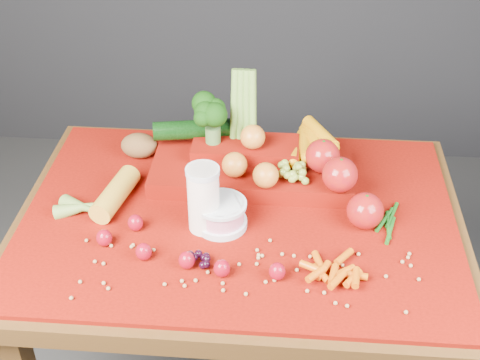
# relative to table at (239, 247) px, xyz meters

# --- Properties ---
(table) EXTENTS (1.10, 0.80, 0.75)m
(table) POSITION_rel_table_xyz_m (0.00, 0.00, 0.00)
(table) COLOR #3A240D
(table) RESTS_ON ground
(red_cloth) EXTENTS (1.05, 0.75, 0.01)m
(red_cloth) POSITION_rel_table_xyz_m (0.00, 0.00, 0.10)
(red_cloth) COLOR #7A0C04
(red_cloth) RESTS_ON table
(milk_glass) EXTENTS (0.08, 0.08, 0.17)m
(milk_glass) POSITION_rel_table_xyz_m (-0.08, -0.06, 0.20)
(milk_glass) COLOR white
(milk_glass) RESTS_ON red_cloth
(yogurt_bowl) EXTENTS (0.12, 0.12, 0.07)m
(yogurt_bowl) POSITION_rel_table_xyz_m (-0.04, -0.05, 0.14)
(yogurt_bowl) COLOR silver
(yogurt_bowl) RESTS_ON red_cloth
(strawberry_scatter) EXTENTS (0.44, 0.18, 0.05)m
(strawberry_scatter) POSITION_rel_table_xyz_m (-0.13, -0.17, 0.13)
(strawberry_scatter) COLOR #970017
(strawberry_scatter) RESTS_ON red_cloth
(dark_grape_cluster) EXTENTS (0.06, 0.05, 0.03)m
(dark_grape_cluster) POSITION_rel_table_xyz_m (-0.08, -0.19, 0.12)
(dark_grape_cluster) COLOR black
(dark_grape_cluster) RESTS_ON red_cloth
(soybean_scatter) EXTENTS (0.84, 0.24, 0.01)m
(soybean_scatter) POSITION_rel_table_xyz_m (0.00, -0.20, 0.11)
(soybean_scatter) COLOR #AB804A
(soybean_scatter) RESTS_ON red_cloth
(corn_ear) EXTENTS (0.22, 0.25, 0.06)m
(corn_ear) POSITION_rel_table_xyz_m (-0.36, -0.01, 0.13)
(corn_ear) COLOR gold
(corn_ear) RESTS_ON red_cloth
(potato) EXTENTS (0.10, 0.07, 0.07)m
(potato) POSITION_rel_table_xyz_m (-0.29, 0.24, 0.14)
(potato) COLOR brown
(potato) RESTS_ON red_cloth
(baby_carrot_pile) EXTENTS (0.17, 0.18, 0.03)m
(baby_carrot_pile) POSITION_rel_table_xyz_m (0.22, -0.19, 0.12)
(baby_carrot_pile) COLOR #C35106
(baby_carrot_pile) RESTS_ON red_cloth
(green_bean_pile) EXTENTS (0.14, 0.12, 0.01)m
(green_bean_pile) POSITION_rel_table_xyz_m (0.37, -0.01, 0.11)
(green_bean_pile) COLOR #155613
(green_bean_pile) RESTS_ON red_cloth
(produce_mound) EXTENTS (0.60, 0.36, 0.27)m
(produce_mound) POSITION_rel_table_xyz_m (0.05, 0.15, 0.17)
(produce_mound) COLOR #7A0C04
(produce_mound) RESTS_ON red_cloth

